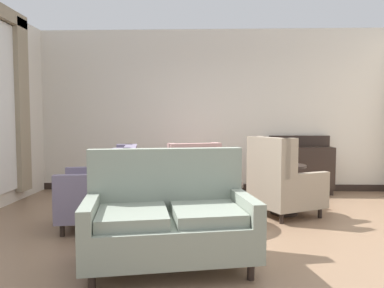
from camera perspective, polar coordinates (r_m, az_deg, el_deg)
The scene contains 11 objects.
ground at distance 3.98m, azimuth 4.76°, elevation -15.18°, with size 9.08×9.08×0.00m, color #896B51.
wall_back at distance 6.59m, azimuth 3.58°, elevation 5.36°, with size 6.65×0.08×2.96m, color silver.
baseboard_back at distance 6.65m, azimuth 3.54°, elevation -6.94°, with size 6.49×0.03×0.12m, color black.
coffee_table at distance 4.38m, azimuth 2.15°, elevation -7.41°, with size 0.93×0.93×0.53m.
porcelain_vase at distance 4.33m, azimuth 2.30°, elevation -4.22°, with size 0.17×0.17×0.36m.
settee at distance 3.22m, azimuth -3.69°, elevation -12.01°, with size 1.58×1.08×1.03m.
armchair_back_corner at distance 4.45m, azimuth -13.78°, elevation -7.57°, with size 1.01×0.89×0.99m.
armchair_far_left at distance 5.67m, azimuth -0.24°, elevation -5.22°, with size 1.02×1.06×0.95m.
armchair_near_sideboard at distance 4.97m, azimuth 14.15°, elevation -6.07°, with size 1.05×1.04×1.08m.
side_table at distance 5.10m, azimuth 14.69°, elevation -6.24°, with size 0.57×0.57×0.69m.
sideboard at distance 6.58m, azimuth 17.13°, elevation -3.53°, with size 1.09×0.35×1.03m.
Camera 1 is at (-0.20, -3.76, 1.29)m, focal length 33.13 mm.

